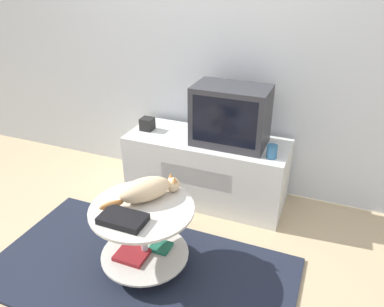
% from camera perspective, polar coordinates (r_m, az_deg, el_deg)
% --- Properties ---
extents(ground_plane, '(12.00, 12.00, 0.00)m').
position_cam_1_polar(ground_plane, '(2.68, -7.94, -17.67)').
color(ground_plane, tan).
extents(wall_back, '(8.00, 0.05, 2.60)m').
position_cam_1_polar(wall_back, '(3.22, 3.13, 16.82)').
color(wall_back, silver).
rests_on(wall_back, ground_plane).
extents(rug, '(2.04, 1.09, 0.02)m').
position_cam_1_polar(rug, '(2.67, -7.95, -17.52)').
color(rug, '#1E2333').
rests_on(rug, ground_plane).
extents(tv_stand, '(1.35, 0.52, 0.57)m').
position_cam_1_polar(tv_stand, '(3.23, 2.21, -2.35)').
color(tv_stand, silver).
rests_on(tv_stand, ground_plane).
extents(tv, '(0.58, 0.36, 0.47)m').
position_cam_1_polar(tv, '(2.95, 5.90, 5.76)').
color(tv, '#333338').
rests_on(tv, tv_stand).
extents(speaker, '(0.11, 0.11, 0.11)m').
position_cam_1_polar(speaker, '(3.27, -6.83, 4.50)').
color(speaker, black).
rests_on(speaker, tv_stand).
extents(mug, '(0.08, 0.08, 0.10)m').
position_cam_1_polar(mug, '(2.84, 12.08, 0.30)').
color(mug, teal).
rests_on(mug, tv_stand).
extents(coffee_table, '(0.67, 0.67, 0.48)m').
position_cam_1_polar(coffee_table, '(2.51, -7.48, -11.72)').
color(coffee_table, '#B2B2B7').
rests_on(coffee_table, rug).
extents(dvd_box, '(0.28, 0.17, 0.04)m').
position_cam_1_polar(dvd_box, '(2.28, -10.48, -9.78)').
color(dvd_box, black).
rests_on(dvd_box, coffee_table).
extents(cat, '(0.38, 0.46, 0.15)m').
position_cam_1_polar(cat, '(2.43, -6.90, -5.45)').
color(cat, beige).
rests_on(cat, coffee_table).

